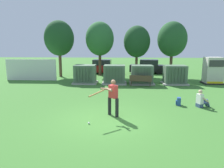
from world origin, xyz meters
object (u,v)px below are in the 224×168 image
(transformer_mid_east, at_px, (142,75))
(transformer_mid_west, at_px, (114,75))
(park_bench, at_px, (141,80))
(seated_spectator, at_px, (201,100))
(generator_enclosure, at_px, (213,71))
(parked_car_left_of_center, at_px, (148,67))
(transformer_east, at_px, (175,75))
(backpack, at_px, (179,102))
(transformer_west, at_px, (85,74))
(batter, at_px, (112,96))
(sports_ball, at_px, (89,123))
(parked_car_leftmost, at_px, (101,67))

(transformer_mid_east, bearing_deg, transformer_mid_west, 179.52)
(park_bench, height_order, seated_spectator, seated_spectator)
(generator_enclosure, distance_m, parked_car_left_of_center, 8.30)
(transformer_east, distance_m, backpack, 6.72)
(transformer_west, height_order, batter, batter)
(sports_ball, bearing_deg, transformer_mid_east, 72.00)
(sports_ball, bearing_deg, generator_enclosure, 47.23)
(transformer_mid_east, height_order, park_bench, transformer_mid_east)
(transformer_east, distance_m, seated_spectator, 6.84)
(seated_spectator, bearing_deg, generator_enclosure, 63.72)
(parked_car_left_of_center, bearing_deg, transformer_east, -78.75)
(generator_enclosure, distance_m, parked_car_leftmost, 12.21)
(transformer_west, height_order, park_bench, transformer_west)
(transformer_east, xyz_separation_m, seated_spectator, (-0.22, -6.82, -0.41))
(transformer_mid_east, bearing_deg, backpack, -77.35)
(transformer_west, height_order, seated_spectator, transformer_west)
(generator_enclosure, height_order, sports_ball, generator_enclosure)
(seated_spectator, relative_size, parked_car_leftmost, 0.23)
(park_bench, distance_m, parked_car_leftmost, 8.97)
(transformer_east, relative_size, parked_car_leftmost, 0.49)
(transformer_west, distance_m, parked_car_leftmost, 6.90)
(batter, bearing_deg, parked_car_leftmost, 97.61)
(batter, relative_size, parked_car_left_of_center, 0.40)
(park_bench, xyz_separation_m, seated_spectator, (2.79, -5.64, -0.16))
(park_bench, bearing_deg, batter, -104.90)
(transformer_east, distance_m, parked_car_left_of_center, 7.31)
(park_bench, height_order, sports_ball, park_bench)
(sports_ball, bearing_deg, transformer_west, 100.78)
(transformer_west, relative_size, parked_car_left_of_center, 0.48)
(batter, bearing_deg, transformer_east, 59.80)
(transformer_mid_west, bearing_deg, park_bench, -27.75)
(sports_ball, distance_m, backpack, 5.50)
(sports_ball, bearing_deg, backpack, 33.93)
(transformer_mid_east, bearing_deg, transformer_east, 1.38)
(transformer_mid_west, distance_m, transformer_mid_east, 2.37)
(generator_enclosure, xyz_separation_m, parked_car_leftmost, (-10.36, 6.45, -0.38))
(transformer_mid_west, xyz_separation_m, seated_spectator, (4.96, -6.78, -0.41))
(transformer_mid_west, distance_m, seated_spectator, 8.41)
(transformer_west, relative_size, park_bench, 1.14)
(parked_car_leftmost, height_order, parked_car_left_of_center, same)
(seated_spectator, height_order, parked_car_leftmost, parked_car_leftmost)
(park_bench, bearing_deg, transformer_east, 21.54)
(transformer_mid_east, relative_size, transformer_east, 1.00)
(transformer_mid_west, bearing_deg, generator_enclosure, 2.89)
(generator_enclosure, bearing_deg, transformer_east, -173.47)
(generator_enclosure, relative_size, parked_car_leftmost, 0.54)
(seated_spectator, bearing_deg, park_bench, 116.35)
(batter, relative_size, backpack, 3.95)
(transformer_west, relative_size, transformer_mid_west, 1.00)
(transformer_west, distance_m, seated_spectator, 10.15)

